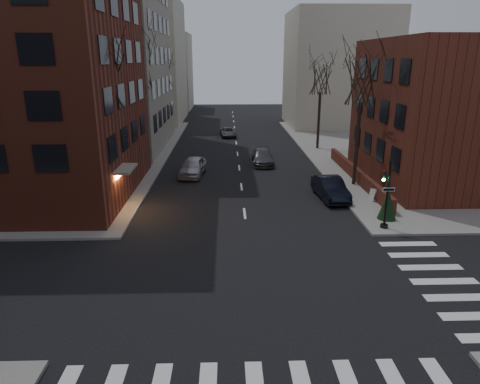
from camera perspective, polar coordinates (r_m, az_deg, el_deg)
name	(u,v)px	position (r m, az deg, el deg)	size (l,w,h in m)	color
ground	(258,324)	(16.87, 2.36, -17.18)	(160.00, 160.00, 0.00)	black
building_left_brick	(12,67)	(33.59, -28.13, 14.49)	(15.00, 15.00, 18.00)	maroon
building_left_tan	(71,13)	(50.61, -21.62, 21.33)	(18.00, 18.00, 28.00)	#A09784
building_right_brick	(454,113)	(37.48, 26.63, 9.38)	(12.00, 14.00, 11.00)	#59251A
low_wall_right	(357,174)	(35.58, 15.29, 2.28)	(0.35, 16.00, 1.00)	#59251A
building_distant_la	(135,62)	(70.23, -13.76, 16.50)	(14.00, 16.00, 18.00)	#B7AF9B
building_distant_ra	(337,69)	(65.86, 12.86, 15.66)	(14.00, 14.00, 16.00)	#B7AF9B
building_distant_lb	(165,72)	(86.70, -10.03, 15.49)	(10.00, 12.00, 14.00)	#B7AF9B
traffic_signal	(386,199)	(25.73, 18.87, -0.87)	(0.76, 0.44, 4.00)	black
tree_left_a	(103,77)	(28.91, -17.81, 14.45)	(4.18, 4.18, 10.26)	#2D231C
tree_left_b	(140,66)	(40.59, -13.24, 16.07)	(4.40, 4.40, 10.80)	#2D231C
tree_left_c	(163,71)	(54.41, -10.29, 15.55)	(3.96, 3.96, 9.72)	#2D231C
tree_right_a	(362,80)	(33.38, 15.97, 14.14)	(3.96, 3.96, 9.72)	#2D231C
tree_right_b	(321,78)	(46.94, 10.76, 14.72)	(3.74, 3.74, 9.18)	#2D231C
streetlamp_near	(142,125)	(36.93, -13.00, 8.69)	(0.36, 0.36, 6.28)	black
streetlamp_far	(171,102)	(56.54, -9.17, 11.81)	(0.36, 0.36, 6.28)	black
parked_sedan	(330,188)	(30.92, 11.95, 0.49)	(1.62, 4.65, 1.53)	black
car_lane_silver	(193,167)	(36.48, -6.31, 3.39)	(1.85, 4.60, 1.57)	#AAAAAF
car_lane_gray	(263,157)	(40.34, 3.02, 4.68)	(1.92, 4.72, 1.37)	#3D3D42
car_lane_far	(228,132)	(54.83, -1.61, 7.98)	(1.88, 4.08, 1.13)	#47464C
sandwich_board	(374,195)	(30.82, 17.45, -0.38)	(0.38, 0.53, 0.85)	silver
evergreen_shrub	(388,204)	(27.47, 19.11, -1.58)	(1.11, 1.11, 1.85)	black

